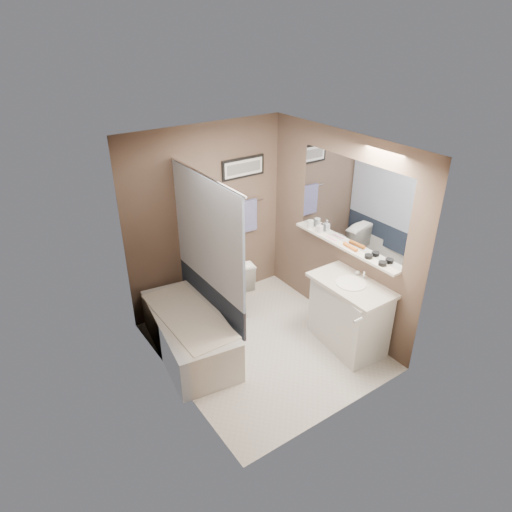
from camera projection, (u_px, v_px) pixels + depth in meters
ground at (263, 346)px, 5.43m from camera, size 2.50×2.50×0.00m
ceiling at (265, 148)px, 4.32m from camera, size 2.20×2.50×0.04m
wall_back at (208, 220)px, 5.77m from camera, size 2.20×0.04×2.40m
wall_front at (346, 312)px, 3.98m from camera, size 2.20×0.04×2.40m
wall_left at (172, 288)px, 4.33m from camera, size 0.04×2.50×2.40m
wall_right at (338, 233)px, 5.41m from camera, size 0.04×2.50×2.40m
tile_surround at (152, 283)px, 4.78m from camera, size 0.02×1.55×2.00m
curtain_rod at (204, 175)px, 4.64m from camera, size 0.02×1.55×0.02m
curtain_upper at (207, 233)px, 4.94m from camera, size 0.03×1.45×1.28m
curtain_lower at (211, 297)px, 5.33m from camera, size 0.03×1.45×0.36m
mirror at (351, 203)px, 5.11m from camera, size 0.02×1.60×1.00m
shelf at (343, 246)px, 5.33m from camera, size 0.12×1.60×0.03m
towel_bar at (244, 203)px, 5.98m from camera, size 0.60×0.02×0.02m
towel at (245, 217)px, 6.05m from camera, size 0.34×0.05×0.44m
art_frame at (243, 168)px, 5.77m from camera, size 0.62×0.02×0.26m
art_mat at (244, 168)px, 5.76m from camera, size 0.56×0.00×0.20m
art_image at (244, 168)px, 5.76m from camera, size 0.50×0.00×0.13m
door at (386, 311)px, 4.34m from camera, size 0.80×0.02×2.00m
door_handle at (358, 320)px, 4.21m from camera, size 0.10×0.02×0.02m
bathtub at (190, 334)px, 5.24m from camera, size 0.90×1.58×0.50m
tub_rim at (188, 316)px, 5.12m from camera, size 0.56×1.36×0.02m
toilet at (229, 282)px, 5.96m from camera, size 0.60×0.86×0.81m
vanity at (349, 316)px, 5.30m from camera, size 0.60×0.95×0.80m
countertop at (352, 285)px, 5.10m from camera, size 0.54×0.96×0.04m
sink_basin at (351, 283)px, 5.08m from camera, size 0.34×0.34×0.01m
faucet_spout at (364, 275)px, 5.16m from camera, size 0.02×0.02×0.10m
faucet_knob at (358, 273)px, 5.24m from camera, size 0.05×0.05×0.05m
candle_bowl_near at (382, 264)px, 4.88m from camera, size 0.09×0.09×0.04m
candle_bowl_far at (369, 256)px, 5.03m from camera, size 0.09×0.09×0.04m
hair_brush_front at (350, 247)px, 5.23m from camera, size 0.05×0.22×0.04m
pink_comb at (331, 238)px, 5.47m from camera, size 0.04×0.16×0.01m
glass_jar at (310, 224)px, 5.73m from camera, size 0.08×0.08×0.10m
soap_bottle at (320, 227)px, 5.59m from camera, size 0.07×0.07×0.14m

